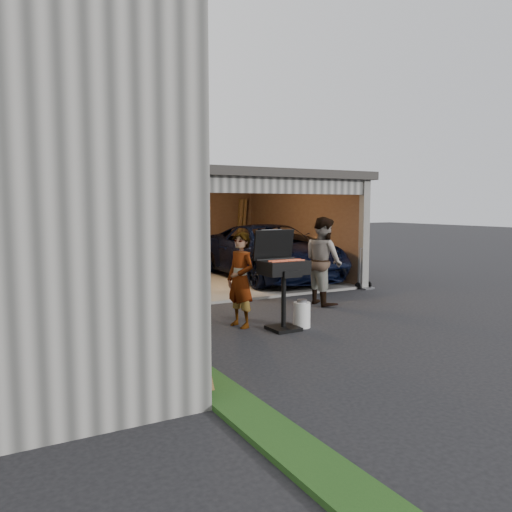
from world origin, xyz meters
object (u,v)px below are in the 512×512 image
at_px(bbq_grill, 282,271).
at_px(propane_tank, 302,315).
at_px(plywood_panel, 193,351).
at_px(minivan, 270,254).
at_px(woman, 241,280).
at_px(man, 323,261).
at_px(hand_truck, 365,281).

bearing_deg(bbq_grill, propane_tank, -5.90).
xyz_separation_m(propane_tank, plywood_panel, (-2.67, -1.71, 0.20)).
height_order(propane_tank, plywood_panel, plywood_panel).
relative_size(minivan, propane_tank, 12.31).
bearing_deg(woman, propane_tank, 44.68).
relative_size(woman, bbq_grill, 0.98).
height_order(bbq_grill, plywood_panel, bbq_grill).
bearing_deg(plywood_panel, man, 37.03).
xyz_separation_m(woman, bbq_grill, (0.52, -0.50, 0.17)).
relative_size(woman, man, 0.88).
xyz_separation_m(man, bbq_grill, (-1.90, -1.42, 0.07)).
bearing_deg(minivan, bbq_grill, -114.67).
height_order(minivan, plywood_panel, minivan).
distance_m(woman, man, 2.60).
distance_m(bbq_grill, propane_tank, 0.86).
distance_m(plywood_panel, hand_truck, 7.59).
bearing_deg(hand_truck, bbq_grill, -156.16).
relative_size(woman, propane_tank, 3.75).
xyz_separation_m(minivan, plywood_panel, (-4.93, -6.60, -0.33)).
xyz_separation_m(minivan, hand_truck, (1.36, -2.36, -0.54)).
bearing_deg(man, propane_tank, 138.01).
relative_size(bbq_grill, plywood_panel, 1.97).
distance_m(man, plywood_panel, 5.28).
height_order(minivan, hand_truck, minivan).
distance_m(bbq_grill, plywood_panel, 2.94).
xyz_separation_m(propane_tank, hand_truck, (3.62, 2.53, -0.02)).
xyz_separation_m(bbq_grill, hand_truck, (4.00, 2.49, -0.79)).
relative_size(minivan, man, 2.90).
relative_size(propane_tank, hand_truck, 0.42).
distance_m(woman, propane_tank, 1.21).
distance_m(minivan, bbq_grill, 5.53).
bearing_deg(hand_truck, plywood_panel, -154.12).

